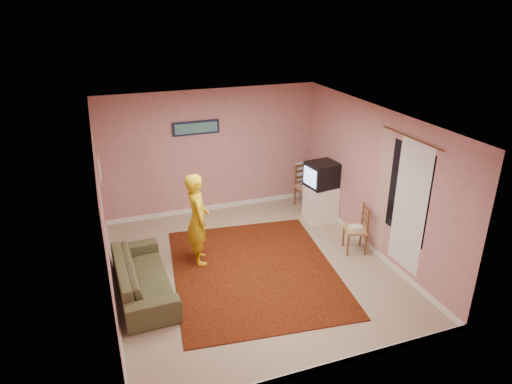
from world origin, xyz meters
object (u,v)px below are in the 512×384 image
object	(u,v)px
tv_cabinet	(321,203)
crt_tv	(322,175)
person	(198,219)
chair_a	(307,182)
sofa	(143,276)
chair_b	(356,224)

from	to	relation	value
tv_cabinet	crt_tv	size ratio (longest dim) A/B	1.14
crt_tv	person	size ratio (longest dim) A/B	0.40
chair_a	person	distance (m)	3.10
crt_tv	sofa	xyz separation A→B (m)	(-3.74, -1.37, -0.70)
tv_cabinet	person	world-z (taller)	person
chair_a	chair_b	xyz separation A→B (m)	(-0.02, -2.05, -0.04)
sofa	person	xyz separation A→B (m)	(1.03, 0.61, 0.53)
tv_cabinet	person	distance (m)	2.86
crt_tv	tv_cabinet	bearing A→B (deg)	-0.00
crt_tv	chair_b	distance (m)	1.43
crt_tv	chair_b	bearing A→B (deg)	-97.90
chair_a	sofa	xyz separation A→B (m)	(-3.76, -2.05, -0.29)
chair_b	person	world-z (taller)	person
chair_a	chair_b	distance (m)	2.05
chair_a	crt_tv	bearing A→B (deg)	-97.95
sofa	tv_cabinet	bearing A→B (deg)	-71.81
crt_tv	chair_b	world-z (taller)	crt_tv
chair_a	sofa	world-z (taller)	chair_a
tv_cabinet	sofa	world-z (taller)	tv_cabinet
chair_b	sofa	xyz separation A→B (m)	(-3.74, -0.00, -0.25)
sofa	crt_tv	bearing A→B (deg)	-71.79
crt_tv	sofa	size ratio (longest dim) A/B	0.33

